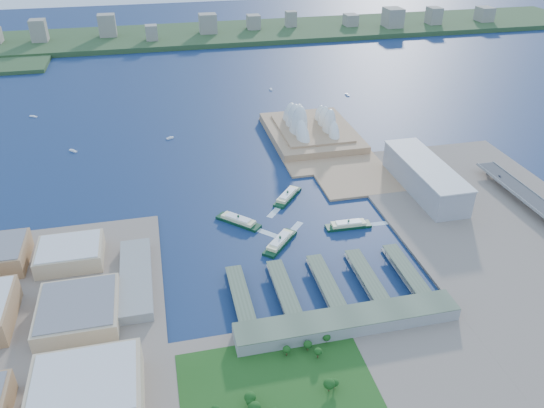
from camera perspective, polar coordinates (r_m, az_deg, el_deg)
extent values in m
plane|color=#0E1D41|center=(578.91, 2.13, -4.48)|extent=(3000.00, 3000.00, 0.00)
cube|color=gray|center=(498.55, -24.32, -14.45)|extent=(220.00, 390.00, 3.00)
cube|color=gray|center=(431.80, 9.69, -20.07)|extent=(720.00, 180.00, 3.00)
cube|color=gray|center=(639.74, 24.68, -3.72)|extent=(240.00, 500.00, 3.00)
cube|color=tan|center=(823.36, 4.80, 6.79)|extent=(135.00, 220.00, 3.00)
cube|color=#2D4926|center=(1478.71, -8.03, 17.58)|extent=(2200.00, 260.00, 12.00)
cube|color=#939399|center=(699.08, 16.11, 2.81)|extent=(45.00, 155.00, 35.00)
cube|color=gray|center=(477.68, 8.16, -12.42)|extent=(200.00, 28.00, 12.00)
imported|color=slate|center=(745.18, 23.32, 2.77)|extent=(1.89, 4.66, 1.35)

